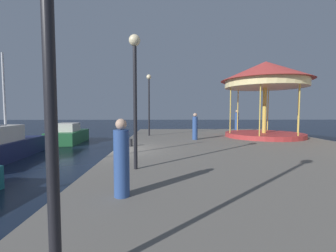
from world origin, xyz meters
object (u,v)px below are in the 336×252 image
object	(u,v)px
carousel	(265,81)
bollard_center	(130,143)
motorboat_green	(68,135)
lamp_post_far_end	(149,94)
person_far_corner	(122,160)
person_near_carousel	(237,122)
lamp_post_mid_promenade	(135,78)
person_by_the_water	(195,127)

from	to	relation	value
carousel	bollard_center	distance (m)	10.67
motorboat_green	lamp_post_far_end	xyz separation A→B (m)	(6.95, -1.97, 3.28)
person_far_corner	person_near_carousel	distance (m)	17.24
motorboat_green	lamp_post_far_end	size ratio (longest dim) A/B	1.03
lamp_post_mid_promenade	person_by_the_water	bearing A→B (deg)	68.61
bollard_center	person_near_carousel	size ratio (longest dim) A/B	0.20
lamp_post_mid_promenade	bollard_center	xyz separation A→B (m)	(-0.86, 4.80, -2.71)
bollard_center	person_far_corner	size ratio (longest dim) A/B	0.23
bollard_center	person_by_the_water	xyz separation A→B (m)	(3.83, 2.79, 0.62)
motorboat_green	carousel	size ratio (longest dim) A/B	0.77
motorboat_green	person_by_the_water	bearing A→B (deg)	-23.88
lamp_post_mid_promenade	bollard_center	size ratio (longest dim) A/B	10.64
person_near_carousel	lamp_post_mid_promenade	bearing A→B (deg)	-119.78
bollard_center	person_near_carousel	xyz separation A→B (m)	(8.37, 8.33, 0.73)
bollard_center	person_near_carousel	bearing A→B (deg)	44.85
motorboat_green	lamp_post_far_end	bearing A→B (deg)	-15.83
bollard_center	person_by_the_water	distance (m)	4.78
person_by_the_water	person_far_corner	size ratio (longest dim) A/B	1.02
lamp_post_far_end	person_far_corner	bearing A→B (deg)	-89.24
person_by_the_water	person_near_carousel	bearing A→B (deg)	50.67
person_near_carousel	motorboat_green	bearing A→B (deg)	-175.83
lamp_post_mid_promenade	lamp_post_far_end	distance (m)	10.09
person_by_the_water	bollard_center	bearing A→B (deg)	-143.96
carousel	lamp_post_mid_promenade	bearing A→B (deg)	-132.19
lamp_post_far_end	bollard_center	bearing A→B (deg)	-97.29
lamp_post_mid_promenade	person_far_corner	distance (m)	3.18
bollard_center	person_far_corner	bearing A→B (deg)	-83.31
lamp_post_far_end	bollard_center	size ratio (longest dim) A/B	11.54
person_by_the_water	person_near_carousel	xyz separation A→B (m)	(4.54, 5.54, 0.11)
motorboat_green	person_near_carousel	world-z (taller)	person_near_carousel
carousel	person_far_corner	distance (m)	14.39
motorboat_green	person_by_the_water	size ratio (longest dim) A/B	2.74
lamp_post_far_end	person_near_carousel	size ratio (longest dim) A/B	2.34
carousel	lamp_post_mid_promenade	distance (m)	12.22
person_by_the_water	person_far_corner	xyz separation A→B (m)	(-2.99, -9.97, -0.02)
motorboat_green	carousel	xyz separation A→B (m)	(15.31, -3.04, 4.15)
motorboat_green	lamp_post_mid_promenade	size ratio (longest dim) A/B	1.12
person_by_the_water	lamp_post_far_end	bearing A→B (deg)	141.58
carousel	bollard_center	size ratio (longest dim) A/B	15.59
lamp_post_far_end	bollard_center	distance (m)	6.08
carousel	person_far_corner	world-z (taller)	carousel
bollard_center	motorboat_green	bearing A→B (deg)	130.83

